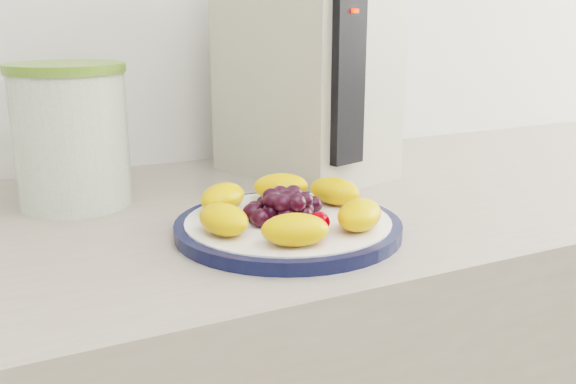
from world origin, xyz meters
name	(u,v)px	position (x,y,z in m)	size (l,w,h in m)	color
plate_rim	(288,227)	(-0.02, 1.08, 0.91)	(0.26, 0.26, 0.01)	#0D1435
plate_face	(288,226)	(-0.02, 1.08, 0.91)	(0.24, 0.24, 0.02)	white
canister	(72,140)	(-0.22, 1.31, 0.99)	(0.15, 0.15, 0.17)	#375B1D
canister_lid	(65,68)	(-0.22, 1.31, 1.08)	(0.15, 0.15, 0.01)	olive
appliance_body	(305,74)	(0.14, 1.33, 1.06)	(0.18, 0.25, 0.31)	#B6B29E
appliance_panel	(347,79)	(0.13, 1.19, 1.06)	(0.05, 0.02, 0.23)	black
appliance_led	(355,11)	(0.13, 1.18, 1.15)	(0.01, 0.01, 0.01)	#FF0C05
fruit_plate	(286,206)	(-0.02, 1.08, 0.93)	(0.23, 0.23, 0.04)	orange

